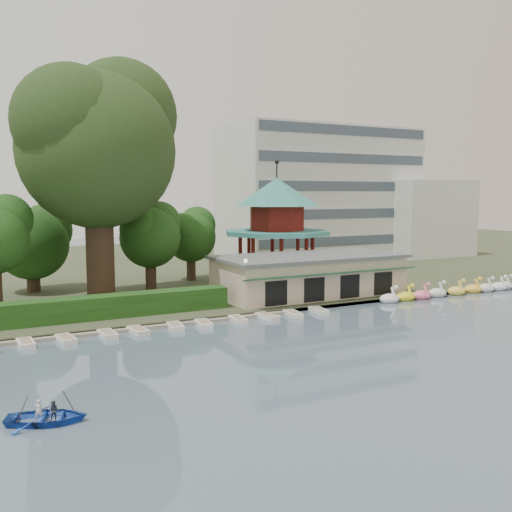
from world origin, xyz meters
TOP-DOWN VIEW (x-y plane):
  - ground_plane at (0.00, 0.00)m, footprint 220.00×220.00m
  - shore at (0.00, 52.00)m, footprint 220.00×70.00m
  - embankment at (0.00, 17.30)m, footprint 220.00×0.60m
  - dock at (-12.00, 17.20)m, footprint 34.00×1.60m
  - boathouse at (10.00, 21.97)m, footprint 18.60×9.39m
  - pavilion at (12.00, 32.00)m, footprint 12.40×12.40m
  - office_building at (32.67, 49.00)m, footprint 38.00×18.00m
  - hedge at (-15.00, 20.50)m, footprint 30.00×2.00m
  - lamp_post at (1.50, 19.00)m, footprint 0.36×0.36m
  - big_tree at (-8.81, 28.23)m, footprint 15.58×14.51m
  - small_trees at (-13.96, 31.87)m, footprint 39.62×16.65m
  - swan_boats at (24.20, 16.61)m, footprint 18.33×2.03m
  - moored_rowboats at (-10.09, 15.80)m, footprint 35.19×2.70m
  - rowboat_with_passengers at (-17.36, 1.38)m, footprint 5.93×5.08m

SIDE VIEW (x-z plane):
  - ground_plane at x=0.00m, z-range 0.00..0.00m
  - dock at x=-12.00m, z-range 0.00..0.24m
  - embankment at x=0.00m, z-range 0.00..0.30m
  - moored_rowboats at x=-10.09m, z-range 0.00..0.36m
  - shore at x=0.00m, z-range 0.00..0.40m
  - swan_boats at x=24.20m, z-range -0.56..1.35m
  - rowboat_with_passengers at x=-17.36m, z-range -0.49..1.52m
  - hedge at x=-15.00m, z-range 0.40..2.20m
  - boathouse at x=10.00m, z-range 0.42..4.32m
  - lamp_post at x=1.50m, z-range 1.20..5.48m
  - small_trees at x=-13.96m, z-range 1.05..10.95m
  - pavilion at x=12.00m, z-range 0.73..14.23m
  - office_building at x=32.67m, z-range -0.27..19.73m
  - big_tree at x=-8.81m, z-range 4.01..26.68m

